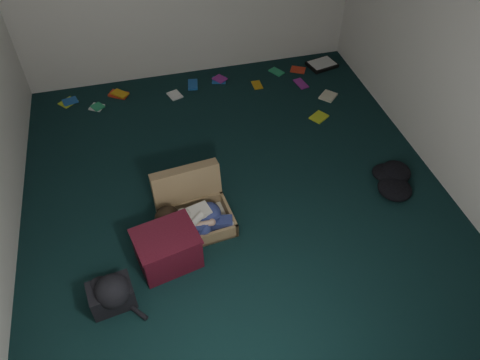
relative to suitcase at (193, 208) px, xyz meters
name	(u,v)px	position (x,y,z in m)	size (l,w,h in m)	color
floor	(236,195)	(0.45, 0.18, -0.14)	(4.50, 4.50, 0.00)	black
wall_front	(359,357)	(0.45, -2.07, 1.16)	(4.50, 4.50, 0.00)	white
wall_right	(464,47)	(2.45, 0.18, 1.16)	(4.50, 4.50, 0.00)	white
suitcase	(193,208)	(0.00, 0.00, 0.00)	(0.69, 0.67, 0.46)	#9B7E55
person	(193,219)	(-0.03, -0.16, 0.04)	(0.69, 0.33, 0.28)	silver
maroon_bin	(167,249)	(-0.29, -0.42, 0.04)	(0.58, 0.50, 0.35)	#4D0F1E
backpack	(111,295)	(-0.77, -0.71, -0.01)	(0.42, 0.33, 0.25)	black
clothing_pile	(400,177)	(2.05, -0.06, -0.07)	(0.45, 0.37, 0.14)	black
paper_tray	(322,64)	(2.10, 2.13, -0.11)	(0.40, 0.34, 0.05)	black
book_scatter	(222,90)	(0.71, 1.91, -0.13)	(3.22, 1.24, 0.02)	#BFD625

